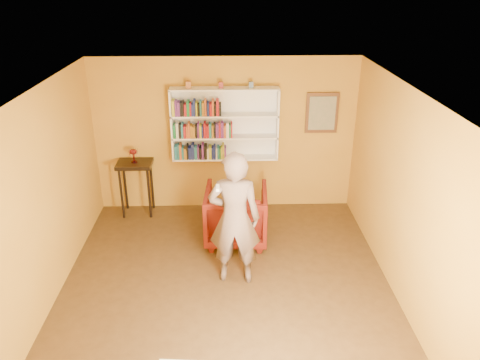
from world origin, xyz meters
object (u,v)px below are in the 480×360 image
console_table (135,171)px  person (234,219)px  ruby_lustre (133,153)px  bookshelf (225,124)px  armchair (236,215)px

console_table → person: 2.62m
console_table → ruby_lustre: size_ratio=4.05×
ruby_lustre → person: 2.62m
bookshelf → console_table: bookshelf is taller
armchair → ruby_lustre: bearing=-26.0°
person → armchair: bearing=-88.5°
console_table → ruby_lustre: ruby_lustre is taller
person → console_table: bearing=-46.4°
armchair → person: (-0.04, -1.05, 0.51)m
person → ruby_lustre: bearing=-46.4°
console_table → armchair: console_table is taller
bookshelf → ruby_lustre: (-1.55, -0.16, -0.45)m
bookshelf → person: bearing=-86.8°
ruby_lustre → armchair: ruby_lustre is taller
console_table → person: bearing=-50.2°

